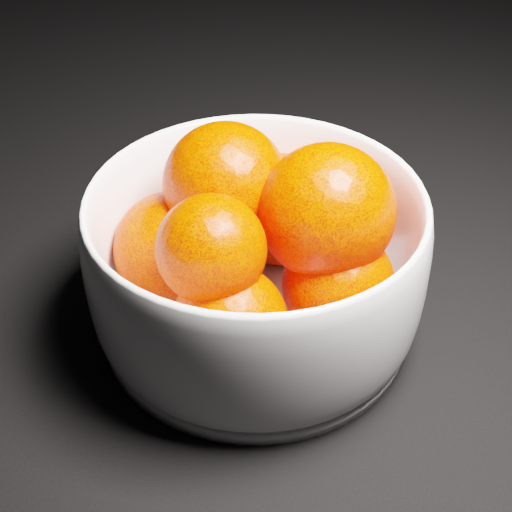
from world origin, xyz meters
TOP-DOWN VIEW (x-y plane):
  - bowl at (-0.25, 0.25)m, footprint 0.23×0.23m
  - orange_pile at (-0.24, 0.26)m, footprint 0.17×0.17m

SIDE VIEW (x-z plane):
  - bowl at x=-0.25m, z-range 0.00..0.11m
  - orange_pile at x=-0.24m, z-range 0.01..0.14m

